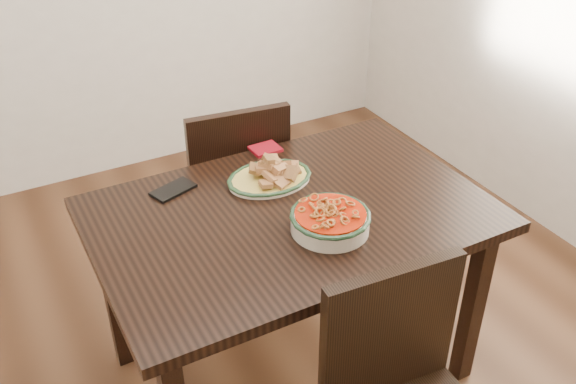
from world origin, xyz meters
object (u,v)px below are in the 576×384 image
smartphone (173,190)px  chair_far (234,184)px  dining_table (291,231)px  noodle_bowl (330,219)px  fish_plate (269,170)px

smartphone → chair_far: bearing=22.1°
dining_table → noodle_bowl: size_ratio=5.01×
dining_table → smartphone: (-0.30, 0.30, 0.09)m
chair_far → noodle_bowl: size_ratio=3.41×
fish_plate → noodle_bowl: bearing=-84.5°
fish_plate → smartphone: (-0.33, 0.10, -0.04)m
dining_table → smartphone: smartphone is taller
fish_plate → smartphone: 0.34m
noodle_bowl → smartphone: bearing=128.2°
noodle_bowl → dining_table: bearing=109.3°
noodle_bowl → fish_plate: bearing=95.5°
dining_table → chair_far: bearing=84.9°
noodle_bowl → smartphone: size_ratio=1.71×
dining_table → chair_far: size_ratio=1.47×
fish_plate → smartphone: bearing=162.6°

